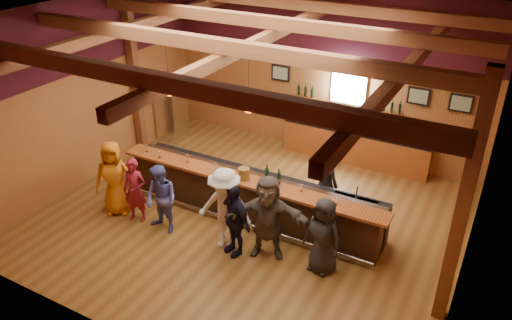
# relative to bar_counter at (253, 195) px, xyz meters

# --- Properties ---
(room) EXTENTS (9.04, 9.00, 4.52)m
(room) POSITION_rel_bar_counter_xyz_m (-0.02, -0.09, 2.69)
(room) COLOR brown
(room) RESTS_ON ground
(bar_counter) EXTENTS (6.30, 1.07, 1.11)m
(bar_counter) POSITION_rel_bar_counter_xyz_m (0.00, 0.00, 0.00)
(bar_counter) COLOR black
(bar_counter) RESTS_ON ground
(back_bar_cabinet) EXTENTS (4.00, 0.52, 0.95)m
(back_bar_cabinet) POSITION_rel_bar_counter_xyz_m (1.18, 3.57, -0.05)
(back_bar_cabinet) COLOR brown
(back_bar_cabinet) RESTS_ON ground
(window) EXTENTS (0.95, 0.09, 0.95)m
(window) POSITION_rel_bar_counter_xyz_m (0.78, 3.80, 1.53)
(window) COLOR silver
(window) RESTS_ON room
(framed_pictures) EXTENTS (5.35, 0.05, 0.45)m
(framed_pictures) POSITION_rel_bar_counter_xyz_m (1.65, 3.79, 1.58)
(framed_pictures) COLOR black
(framed_pictures) RESTS_ON room
(wine_shelves) EXTENTS (3.00, 0.18, 0.30)m
(wine_shelves) POSITION_rel_bar_counter_xyz_m (0.78, 3.73, 1.10)
(wine_shelves) COLOR brown
(wine_shelves) RESTS_ON room
(pendant_lights) EXTENTS (4.24, 0.24, 1.37)m
(pendant_lights) POSITION_rel_bar_counter_xyz_m (-0.02, -0.15, 2.19)
(pendant_lights) COLOR black
(pendant_lights) RESTS_ON room
(stainless_fridge) EXTENTS (0.70, 0.70, 1.80)m
(stainless_fridge) POSITION_rel_bar_counter_xyz_m (-4.12, 2.45, 0.38)
(stainless_fridge) COLOR silver
(stainless_fridge) RESTS_ON ground
(customer_orange) EXTENTS (1.03, 0.91, 1.77)m
(customer_orange) POSITION_rel_bar_counter_xyz_m (-2.82, -1.36, 0.36)
(customer_orange) COLOR orange
(customer_orange) RESTS_ON ground
(customer_redvest) EXTENTS (0.62, 0.48, 1.52)m
(customer_redvest) POSITION_rel_bar_counter_xyz_m (-2.21, -1.40, 0.24)
(customer_redvest) COLOR maroon
(customer_redvest) RESTS_ON ground
(customer_denim) EXTENTS (0.84, 0.70, 1.57)m
(customer_denim) POSITION_rel_bar_counter_xyz_m (-1.44, -1.45, 0.26)
(customer_denim) COLOR #555BAA
(customer_denim) RESTS_ON ground
(customer_white) EXTENTS (1.26, 0.82, 1.82)m
(customer_white) POSITION_rel_bar_counter_xyz_m (0.05, -1.28, 0.39)
(customer_white) COLOR silver
(customer_white) RESTS_ON ground
(customer_navy) EXTENTS (1.02, 0.71, 1.61)m
(customer_navy) POSITION_rel_bar_counter_xyz_m (0.30, -1.36, 0.28)
(customer_navy) COLOR black
(customer_navy) RESTS_ON ground
(customer_brown) EXTENTS (1.75, 1.07, 1.80)m
(customer_brown) POSITION_rel_bar_counter_xyz_m (0.92, -1.09, 0.38)
(customer_brown) COLOR #524B42
(customer_brown) RESTS_ON ground
(customer_dark) EXTENTS (0.87, 0.66, 1.59)m
(customer_dark) POSITION_rel_bar_counter_xyz_m (2.06, -1.01, 0.28)
(customer_dark) COLOR black
(customer_dark) RESTS_ON ground
(bartender) EXTENTS (0.70, 0.56, 1.69)m
(bartender) POSITION_rel_bar_counter_xyz_m (1.42, 0.76, 0.32)
(bartender) COLOR black
(bartender) RESTS_ON ground
(ice_bucket) EXTENTS (0.24, 0.24, 0.27)m
(ice_bucket) POSITION_rel_bar_counter_xyz_m (-0.04, -0.34, 0.72)
(ice_bucket) COLOR brown
(ice_bucket) RESTS_ON bar_counter
(bottle_a) EXTENTS (0.08, 0.08, 0.39)m
(bottle_a) POSITION_rel_bar_counter_xyz_m (0.42, -0.17, 0.74)
(bottle_a) COLOR black
(bottle_a) RESTS_ON bar_counter
(bottle_b) EXTENTS (0.08, 0.08, 0.37)m
(bottle_b) POSITION_rel_bar_counter_xyz_m (0.71, -0.19, 0.73)
(bottle_b) COLOR black
(bottle_b) RESTS_ON bar_counter
(glass_a) EXTENTS (0.08, 0.08, 0.19)m
(glass_a) POSITION_rel_bar_counter_xyz_m (-2.70, -0.33, 0.72)
(glass_a) COLOR silver
(glass_a) RESTS_ON bar_counter
(glass_b) EXTENTS (0.08, 0.08, 0.18)m
(glass_b) POSITION_rel_bar_counter_xyz_m (-2.26, -0.42, 0.72)
(glass_b) COLOR silver
(glass_b) RESTS_ON bar_counter
(glass_c) EXTENTS (0.09, 0.09, 0.20)m
(glass_c) POSITION_rel_bar_counter_xyz_m (-1.55, -0.29, 0.73)
(glass_c) COLOR silver
(glass_c) RESTS_ON bar_counter
(glass_d) EXTENTS (0.09, 0.09, 0.19)m
(glass_d) POSITION_rel_bar_counter_xyz_m (-0.77, -0.32, 0.73)
(glass_d) COLOR silver
(glass_d) RESTS_ON bar_counter
(glass_e) EXTENTS (0.08, 0.08, 0.17)m
(glass_e) POSITION_rel_bar_counter_xyz_m (-0.65, -0.37, 0.71)
(glass_e) COLOR silver
(glass_e) RESTS_ON bar_counter
(glass_f) EXTENTS (0.08, 0.08, 0.18)m
(glass_f) POSITION_rel_bar_counter_xyz_m (0.73, -0.28, 0.72)
(glass_f) COLOR silver
(glass_f) RESTS_ON bar_counter
(glass_g) EXTENTS (0.08, 0.08, 0.17)m
(glass_g) POSITION_rel_bar_counter_xyz_m (1.24, -0.21, 0.71)
(glass_g) COLOR silver
(glass_g) RESTS_ON bar_counter
(glass_h) EXTENTS (0.09, 0.09, 0.19)m
(glass_h) POSITION_rel_bar_counter_xyz_m (2.05, -0.35, 0.73)
(glass_h) COLOR silver
(glass_h) RESTS_ON bar_counter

